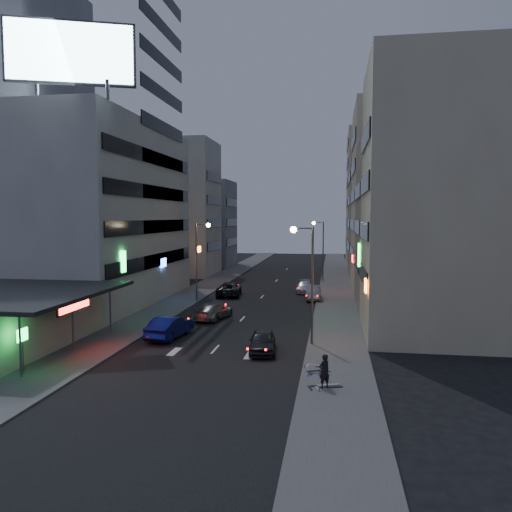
% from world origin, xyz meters
% --- Properties ---
extents(ground, '(180.00, 180.00, 0.00)m').
position_xyz_m(ground, '(0.00, 0.00, 0.00)').
color(ground, black).
rests_on(ground, ground).
extents(sidewalk_left, '(4.00, 120.00, 0.12)m').
position_xyz_m(sidewalk_left, '(-8.00, 30.00, 0.06)').
color(sidewalk_left, '#4C4C4F').
rests_on(sidewalk_left, ground).
extents(sidewalk_right, '(4.00, 120.00, 0.12)m').
position_xyz_m(sidewalk_right, '(8.00, 30.00, 0.06)').
color(sidewalk_right, '#4C4C4F').
rests_on(sidewalk_right, ground).
extents(food_court, '(11.00, 13.00, 3.88)m').
position_xyz_m(food_court, '(-13.90, 2.00, 1.98)').
color(food_court, beige).
rests_on(food_court, ground).
extents(white_building, '(14.00, 24.00, 18.00)m').
position_xyz_m(white_building, '(-17.00, 20.00, 9.00)').
color(white_building, beige).
rests_on(white_building, ground).
extents(grey_tower, '(10.00, 14.00, 34.00)m').
position_xyz_m(grey_tower, '(-26.00, 23.00, 17.00)').
color(grey_tower, gray).
rests_on(grey_tower, ground).
extents(shophouse_near, '(10.00, 11.00, 20.00)m').
position_xyz_m(shophouse_near, '(15.00, 10.50, 10.00)').
color(shophouse_near, beige).
rests_on(shophouse_near, ground).
extents(shophouse_mid, '(11.00, 12.00, 16.00)m').
position_xyz_m(shophouse_mid, '(15.50, 22.00, 8.00)').
color(shophouse_mid, tan).
rests_on(shophouse_mid, ground).
extents(shophouse_far, '(10.00, 14.00, 22.00)m').
position_xyz_m(shophouse_far, '(15.00, 35.00, 11.00)').
color(shophouse_far, beige).
rests_on(shophouse_far, ground).
extents(far_left_a, '(11.00, 10.00, 20.00)m').
position_xyz_m(far_left_a, '(-15.50, 45.00, 10.00)').
color(far_left_a, beige).
rests_on(far_left_a, ground).
extents(far_left_b, '(12.00, 10.00, 15.00)m').
position_xyz_m(far_left_b, '(-16.00, 58.00, 7.50)').
color(far_left_b, gray).
rests_on(far_left_b, ground).
extents(far_right_a, '(11.00, 12.00, 18.00)m').
position_xyz_m(far_right_a, '(15.50, 50.00, 9.00)').
color(far_right_a, tan).
rests_on(far_right_a, ground).
extents(far_right_b, '(12.00, 12.00, 24.00)m').
position_xyz_m(far_right_b, '(16.00, 64.00, 12.00)').
color(far_right_b, beige).
rests_on(far_right_b, ground).
extents(billboard, '(9.52, 3.75, 6.20)m').
position_xyz_m(billboard, '(-12.99, 9.97, 21.66)').
color(billboard, '#595B60').
rests_on(billboard, white_building).
extents(street_lamp_right_near, '(1.60, 0.44, 8.02)m').
position_xyz_m(street_lamp_right_near, '(5.90, 6.00, 5.36)').
color(street_lamp_right_near, '#595B60').
rests_on(street_lamp_right_near, sidewalk_right).
extents(street_lamp_left, '(1.60, 0.44, 8.02)m').
position_xyz_m(street_lamp_left, '(-5.90, 22.00, 5.36)').
color(street_lamp_left, '#595B60').
rests_on(street_lamp_left, sidewalk_left).
extents(street_lamp_right_far, '(1.60, 0.44, 8.02)m').
position_xyz_m(street_lamp_right_far, '(5.90, 40.00, 5.36)').
color(street_lamp_right_far, '#595B60').
rests_on(street_lamp_right_far, sidewalk_right).
extents(parked_car_right_near, '(2.10, 4.30, 1.41)m').
position_xyz_m(parked_car_right_near, '(3.20, 3.81, 0.71)').
color(parked_car_right_near, '#222326').
rests_on(parked_car_right_near, ground).
extents(parked_car_right_mid, '(1.91, 4.55, 1.46)m').
position_xyz_m(parked_car_right_mid, '(5.60, 24.82, 0.73)').
color(parked_car_right_mid, '#A1A2A9').
rests_on(parked_car_right_mid, ground).
extents(parked_car_left, '(3.12, 5.70, 1.51)m').
position_xyz_m(parked_car_left, '(-3.75, 26.17, 0.76)').
color(parked_car_left, '#252429').
rests_on(parked_car_left, ground).
extents(parked_car_right_far, '(1.84, 4.45, 1.29)m').
position_xyz_m(parked_car_right_far, '(4.45, 29.85, 0.64)').
color(parked_car_right_far, '#AEB1B7').
rests_on(parked_car_right_far, ground).
extents(road_car_blue, '(2.34, 5.05, 1.60)m').
position_xyz_m(road_car_blue, '(-3.99, 6.56, 0.80)').
color(road_car_blue, navy).
rests_on(road_car_blue, ground).
extents(road_car_silver, '(2.98, 5.17, 1.41)m').
position_xyz_m(road_car_silver, '(-2.46, 13.51, 0.71)').
color(road_car_silver, gray).
rests_on(road_car_silver, ground).
extents(person, '(0.76, 0.73, 1.75)m').
position_xyz_m(person, '(7.31, -2.78, 0.99)').
color(person, black).
rests_on(person, sidewalk_right).
extents(scooter_black_a, '(1.18, 1.93, 1.12)m').
position_xyz_m(scooter_black_a, '(7.59, -2.20, 0.68)').
color(scooter_black_a, black).
rests_on(scooter_black_a, sidewalk_right).
extents(scooter_silver_a, '(1.36, 2.16, 1.25)m').
position_xyz_m(scooter_silver_a, '(8.05, -2.04, 0.75)').
color(scooter_silver_a, '#B2B6BA').
rests_on(scooter_silver_a, sidewalk_right).
extents(scooter_blue, '(0.58, 1.72, 1.05)m').
position_xyz_m(scooter_blue, '(7.56, -0.37, 0.65)').
color(scooter_blue, navy).
rests_on(scooter_blue, sidewalk_right).
extents(scooter_black_b, '(1.32, 1.98, 1.15)m').
position_xyz_m(scooter_black_b, '(7.40, 0.38, 0.70)').
color(scooter_black_b, black).
rests_on(scooter_black_b, sidewalk_right).
extents(scooter_silver_b, '(0.94, 1.87, 1.09)m').
position_xyz_m(scooter_silver_b, '(7.46, 1.03, 0.67)').
color(scooter_silver_b, '#B2B5BA').
rests_on(scooter_silver_b, sidewalk_right).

